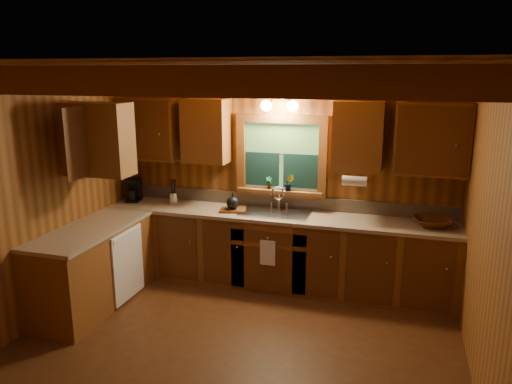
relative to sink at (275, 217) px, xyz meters
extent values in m
plane|color=#4D2A12|center=(0.00, -1.60, -0.86)|extent=(4.20, 4.20, 0.00)
plane|color=brown|center=(0.00, -1.60, 1.74)|extent=(4.20, 4.20, 0.00)
plane|color=brown|center=(0.00, 0.30, 0.44)|extent=(4.20, 0.00, 4.20)
plane|color=brown|center=(0.00, -3.50, 0.44)|extent=(4.20, 0.00, 4.20)
plane|color=brown|center=(-2.10, -1.60, 0.44)|extent=(0.00, 3.80, 3.80)
plane|color=brown|center=(2.10, -1.60, 0.44)|extent=(0.00, 3.80, 3.80)
cube|color=brown|center=(0.00, -2.80, 1.63)|extent=(4.20, 0.14, 0.18)
cube|color=brown|center=(0.00, -2.00, 1.63)|extent=(4.20, 0.14, 0.18)
cube|color=brown|center=(0.00, -1.20, 1.63)|extent=(4.20, 0.14, 0.18)
cube|color=brown|center=(0.00, -0.40, 1.63)|extent=(4.20, 0.14, 0.18)
cube|color=brown|center=(0.00, -0.01, -0.43)|extent=(4.20, 0.62, 0.86)
cube|color=brown|center=(-1.79, -1.12, -0.43)|extent=(0.62, 1.60, 0.86)
cube|color=tan|center=(0.00, -0.01, 0.02)|extent=(4.20, 0.66, 0.04)
cube|color=tan|center=(-1.78, -1.12, 0.02)|extent=(0.64, 1.60, 0.04)
cube|color=#9E876A|center=(0.00, 0.28, 0.12)|extent=(4.20, 0.02, 0.16)
cube|color=white|center=(-1.47, -0.92, -0.43)|extent=(0.02, 0.60, 0.80)
cube|color=brown|center=(-1.70, 0.13, 0.98)|extent=(0.78, 0.34, 0.78)
cube|color=brown|center=(-0.92, 0.13, 0.98)|extent=(0.55, 0.34, 0.78)
cube|color=brown|center=(0.92, 0.13, 0.98)|extent=(0.55, 0.34, 0.78)
cube|color=brown|center=(1.70, 0.13, 0.98)|extent=(0.78, 0.34, 0.78)
cube|color=brown|center=(-1.93, -0.92, 0.98)|extent=(0.34, 1.10, 0.78)
cube|color=brown|center=(0.00, 0.26, 1.14)|extent=(1.12, 0.08, 0.10)
cube|color=brown|center=(0.00, 0.26, 0.24)|extent=(1.12, 0.08, 0.10)
cube|color=brown|center=(-0.51, 0.26, 0.69)|extent=(0.10, 0.08, 0.80)
cube|color=brown|center=(0.51, 0.26, 0.69)|extent=(0.10, 0.08, 0.80)
cube|color=#4D8236|center=(0.00, 0.29, 0.69)|extent=(0.92, 0.01, 0.80)
cube|color=#0F2A29|center=(-0.24, 0.27, 0.52)|extent=(0.42, 0.02, 0.42)
cube|color=#0F2A29|center=(0.24, 0.27, 0.52)|extent=(0.42, 0.02, 0.42)
cylinder|color=black|center=(0.00, 0.27, 0.71)|extent=(0.92, 0.01, 0.01)
cube|color=brown|center=(0.00, 0.22, 0.26)|extent=(1.06, 0.14, 0.04)
cylinder|color=black|center=(0.00, 0.26, 1.37)|extent=(0.08, 0.03, 0.08)
cylinder|color=black|center=(-0.10, 0.20, 1.37)|extent=(0.09, 0.17, 0.08)
cylinder|color=black|center=(0.10, 0.20, 1.37)|extent=(0.09, 0.17, 0.08)
sphere|color=#FFE0A5|center=(-0.16, 0.14, 1.30)|extent=(0.13, 0.13, 0.13)
sphere|color=#FFE0A5|center=(0.16, 0.14, 1.30)|extent=(0.13, 0.13, 0.13)
cylinder|color=white|center=(0.92, -0.07, 0.51)|extent=(0.27, 0.11, 0.11)
cube|color=white|center=(0.00, -0.34, -0.34)|extent=(0.18, 0.01, 0.30)
cube|color=silver|center=(0.00, 0.00, 0.05)|extent=(0.82, 0.48, 0.02)
cube|color=#262628|center=(-0.19, 0.00, -0.02)|extent=(0.34, 0.40, 0.14)
cube|color=#262628|center=(0.19, 0.00, -0.02)|extent=(0.34, 0.40, 0.14)
cylinder|color=silver|center=(0.00, 0.18, 0.15)|extent=(0.04, 0.04, 0.22)
torus|color=silver|center=(0.00, 0.12, 0.26)|extent=(0.16, 0.02, 0.16)
cube|color=black|center=(-1.91, 0.00, 0.06)|extent=(0.17, 0.21, 0.03)
cube|color=black|center=(-1.91, 0.07, 0.21)|extent=(0.17, 0.08, 0.28)
cube|color=black|center=(-1.91, -0.02, 0.33)|extent=(0.17, 0.19, 0.04)
cylinder|color=black|center=(-1.91, -0.03, 0.14)|extent=(0.10, 0.10, 0.12)
cylinder|color=silver|center=(-1.37, 0.06, 0.12)|extent=(0.11, 0.11, 0.14)
cylinder|color=black|center=(-1.38, 0.05, 0.26)|extent=(0.03, 0.04, 0.21)
cylinder|color=black|center=(-1.37, 0.06, 0.26)|extent=(0.01, 0.01, 0.21)
cylinder|color=black|center=(-1.35, 0.07, 0.26)|extent=(0.03, 0.04, 0.21)
cylinder|color=black|center=(-1.34, 0.08, 0.26)|extent=(0.04, 0.05, 0.21)
cube|color=#512B11|center=(-0.52, -0.06, 0.06)|extent=(0.35, 0.28, 0.03)
sphere|color=black|center=(-0.52, -0.06, 0.15)|extent=(0.15, 0.15, 0.15)
cylinder|color=black|center=(-0.52, -0.06, 0.25)|extent=(0.02, 0.02, 0.04)
imported|color=#48230C|center=(1.78, -0.01, 0.09)|extent=(0.44, 0.44, 0.10)
imported|color=#512B11|center=(-0.14, 0.22, 0.36)|extent=(0.09, 0.07, 0.16)
imported|color=#512B11|center=(0.12, 0.19, 0.38)|extent=(0.12, 0.10, 0.20)
camera|label=1|loc=(1.40, -5.46, 1.68)|focal=34.41mm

